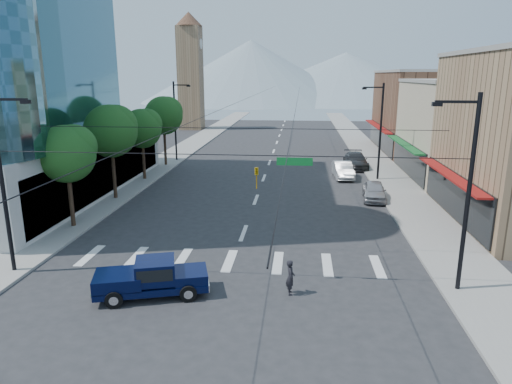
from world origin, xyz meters
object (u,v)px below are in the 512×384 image
Objects in this scene: pedestrian at (290,277)px; parked_car_mid at (343,170)px; parked_car_far at (356,160)px; pickup_truck at (151,277)px; parked_car_near at (374,191)px.

pedestrian reaches higher than parked_car_mid.
pedestrian reaches higher than parked_car_far.
pedestrian is (6.21, 0.78, -0.07)m from pickup_truck.
parked_car_near is at bearing -90.96° from parked_car_far.
parked_car_far is (0.00, 12.98, 0.07)m from parked_car_near.
parked_car_mid reaches higher than parked_car_near.
parked_car_near is 0.77× the size of parked_car_far.
pedestrian is 0.38× the size of parked_car_near.
pickup_truck reaches higher than parked_car_near.
parked_car_far is (12.48, 30.61, -0.08)m from pickup_truck.
parked_car_near is 12.98m from parked_car_far.
pickup_truck is 33.06m from parked_car_far.
pedestrian is 25.12m from parked_car_mid.
parked_car_far is (1.80, 5.11, 0.03)m from parked_car_mid.
parked_car_near is at bearing -81.24° from parked_car_mid.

